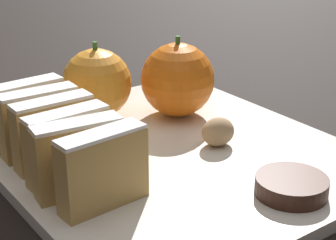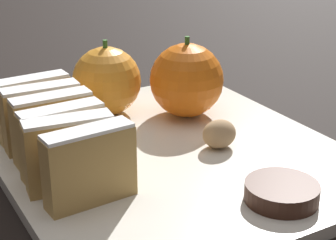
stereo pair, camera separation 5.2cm
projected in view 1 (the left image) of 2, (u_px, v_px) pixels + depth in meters
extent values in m
plane|color=black|center=(168.00, 160.00, 0.54)|extent=(6.00, 6.00, 0.00)
cube|color=silver|center=(168.00, 155.00, 0.54)|extent=(0.31, 0.35, 0.01)
cube|color=tan|center=(103.00, 171.00, 0.43)|extent=(0.07, 0.03, 0.06)
cube|color=white|center=(101.00, 134.00, 0.42)|extent=(0.07, 0.03, 0.00)
cube|color=tan|center=(79.00, 159.00, 0.45)|extent=(0.07, 0.03, 0.06)
cube|color=white|center=(77.00, 123.00, 0.43)|extent=(0.07, 0.03, 0.00)
cube|color=tan|center=(66.00, 146.00, 0.47)|extent=(0.07, 0.02, 0.06)
cube|color=white|center=(63.00, 112.00, 0.46)|extent=(0.07, 0.02, 0.00)
cube|color=tan|center=(54.00, 134.00, 0.49)|extent=(0.07, 0.02, 0.06)
cube|color=white|center=(51.00, 101.00, 0.48)|extent=(0.07, 0.02, 0.00)
cube|color=tan|center=(40.00, 124.00, 0.52)|extent=(0.07, 0.02, 0.06)
cube|color=white|center=(37.00, 92.00, 0.50)|extent=(0.07, 0.02, 0.00)
cube|color=tan|center=(28.00, 114.00, 0.54)|extent=(0.07, 0.02, 0.06)
cube|color=white|center=(25.00, 84.00, 0.53)|extent=(0.07, 0.02, 0.00)
sphere|color=orange|center=(178.00, 80.00, 0.60)|extent=(0.08, 0.08, 0.08)
cylinder|color=#38702D|center=(178.00, 41.00, 0.59)|extent=(0.01, 0.01, 0.01)
sphere|color=orange|center=(97.00, 83.00, 0.60)|extent=(0.07, 0.07, 0.07)
cylinder|color=#38702D|center=(95.00, 47.00, 0.58)|extent=(0.01, 0.01, 0.01)
ellipsoid|color=tan|center=(218.00, 132.00, 0.54)|extent=(0.03, 0.03, 0.03)
cylinder|color=#381E14|center=(291.00, 186.00, 0.45)|extent=(0.06, 0.06, 0.01)
cone|color=#23662D|center=(166.00, 71.00, 0.68)|extent=(0.05, 0.05, 0.05)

